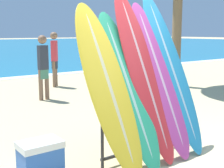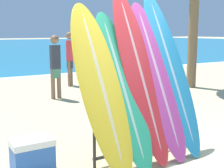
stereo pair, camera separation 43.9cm
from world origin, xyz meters
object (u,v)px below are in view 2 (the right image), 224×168
surfboard_slot_3 (157,77)px  person_near_water (70,57)px  surfboard_slot_0 (100,84)px  surfboard_slot_2 (139,72)px  surfboard_slot_4 (171,70)px  cooler_box (32,156)px  surfboard_rack (142,123)px  person_far_left (55,64)px  surfboard_slot_1 (122,87)px

surfboard_slot_3 → person_near_water: surfboard_slot_3 is taller
surfboard_slot_0 → person_near_water: 6.07m
surfboard_slot_2 → person_near_water: surfboard_slot_2 is taller
surfboard_slot_4 → cooler_box: bearing=176.1°
person_near_water → surfboard_rack: bearing=25.9°
person_far_left → surfboard_slot_0: bearing=74.1°
surfboard_slot_3 → person_far_left: size_ratio=1.33×
surfboard_slot_1 → surfboard_rack: bearing=-9.8°
surfboard_slot_0 → person_far_left: surfboard_slot_0 is taller
surfboard_slot_0 → surfboard_slot_3: bearing=0.3°
surfboard_rack → surfboard_slot_3: (0.30, 0.08, 0.60)m
surfboard_slot_2 → surfboard_slot_4: surfboard_slot_2 is taller
surfboard_rack → surfboard_slot_1: size_ratio=0.76×
surfboard_slot_4 → cooler_box: (-2.03, 0.14, -0.93)m
surfboard_slot_1 → person_far_left: 4.20m
surfboard_slot_4 → person_far_left: size_ratio=1.43×
surfboard_slot_2 → surfboard_slot_3: (0.28, -0.03, -0.08)m
surfboard_slot_2 → person_far_left: surfboard_slot_2 is taller
surfboard_slot_0 → surfboard_slot_2: 0.64m
surfboard_slot_0 → surfboard_slot_1: size_ratio=1.06×
surfboard_rack → cooler_box: size_ratio=3.08×
surfboard_slot_1 → surfboard_slot_3: (0.60, 0.02, 0.08)m
surfboard_slot_3 → person_near_water: (1.16, 5.70, -0.15)m
surfboard_slot_2 → cooler_box: 1.75m
surfboard_slot_1 → surfboard_slot_4: 0.90m
surfboard_slot_2 → cooler_box: bearing=174.2°
surfboard_slot_0 → surfboard_slot_1: surfboard_slot_0 is taller
person_near_water → cooler_box: person_near_water is taller
surfboard_slot_0 → surfboard_slot_4: 1.20m
surfboard_slot_3 → cooler_box: 1.96m
person_far_left → surfboard_rack: bearing=82.5°
surfboard_slot_4 → surfboard_slot_2: bearing=-179.1°
surfboard_rack → surfboard_slot_1: bearing=170.2°
surfboard_rack → surfboard_slot_1: surfboard_slot_1 is taller
surfboard_rack → surfboard_slot_4: 0.91m
surfboard_slot_3 → surfboard_slot_0: bearing=-179.7°
surfboard_slot_2 → surfboard_slot_1: bearing=-169.2°
surfboard_slot_3 → person_far_left: bearing=89.0°
surfboard_rack → cooler_box: surfboard_rack is taller
person_near_water → surfboard_slot_1: bearing=23.1°
surfboard_rack → person_near_water: bearing=75.8°
surfboard_rack → surfboard_slot_4: (0.58, 0.12, 0.68)m
surfboard_slot_4 → person_far_left: surfboard_slot_4 is taller
person_near_water → person_far_left: size_ratio=1.05×
surfboard_slot_4 → person_near_water: 5.73m
surfboard_slot_2 → person_far_left: size_ratio=1.43×
surfboard_slot_3 → cooler_box: (-1.75, 0.18, -0.85)m
surfboard_slot_3 → surfboard_rack: bearing=-165.8°
surfboard_slot_1 → surfboard_slot_2: 0.36m
surfboard_slot_4 → surfboard_slot_0: bearing=-177.6°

